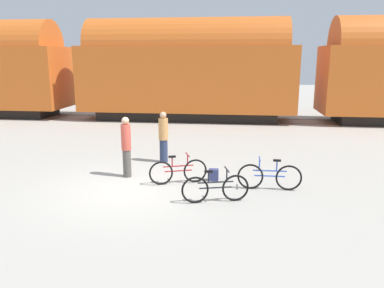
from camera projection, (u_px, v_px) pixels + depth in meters
ground_plane at (131, 187)px, 10.28m from camera, size 80.00×80.00×0.00m
freight_train at (187, 68)px, 20.76m from camera, size 38.23×3.19×5.58m
rail_near at (185, 121)px, 20.73m from camera, size 50.23×0.07×0.01m
rail_far at (189, 117)px, 22.12m from camera, size 50.23×0.07×0.01m
bicycle_maroon at (178, 171)px, 10.51m from camera, size 1.58×0.61×0.84m
bicycle_black at (215, 188)px, 9.16m from camera, size 1.64×0.54×0.84m
bicycle_blue at (269, 176)px, 10.02m from camera, size 1.71×0.46×0.87m
person_in_tan at (163, 137)px, 12.55m from camera, size 0.32×0.32×1.72m
person_in_red at (126, 146)px, 10.98m from camera, size 0.28×0.28×1.80m
backpack at (214, 175)px, 10.80m from camera, size 0.28×0.20×0.34m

